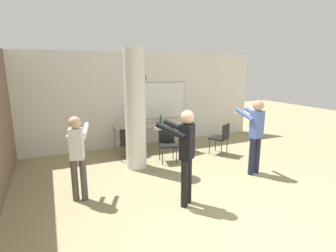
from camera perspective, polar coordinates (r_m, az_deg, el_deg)
ground_plane at (r=4.31m, az=18.24°, el=-21.38°), size 24.00×24.00×0.00m
wall_back at (r=8.08m, az=-5.96°, el=5.71°), size 8.00×0.15×2.80m
support_pillar at (r=6.11m, az=-7.16°, el=3.44°), size 0.48×0.48×2.80m
folding_table at (r=7.61m, az=-5.12°, el=-0.04°), size 1.78×0.64×0.76m
bottle_on_table at (r=7.79m, az=-1.58°, el=1.44°), size 0.07×0.07×0.26m
waste_bin at (r=7.22m, az=-6.05°, el=-4.95°), size 0.26×0.26×0.39m
chair_mid_room at (r=7.35m, az=11.49°, el=-2.25°), size 0.60×0.60×0.87m
chair_table_front at (r=6.69m, az=-0.15°, el=-3.47°), size 0.52×0.52×0.87m
chair_table_right at (r=7.50m, az=3.57°, el=-1.71°), size 0.52×0.52×0.87m
chair_table_left at (r=6.78m, az=-8.52°, el=-3.39°), size 0.58×0.58×0.87m
person_playing_side at (r=6.09m, az=18.47°, el=-1.10°), size 0.39×0.65×1.68m
person_watching_back at (r=4.90m, az=-19.13°, el=-5.32°), size 0.46×0.62×1.55m
person_playing_front at (r=4.47m, az=3.80°, el=-5.35°), size 0.62×0.66×1.68m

